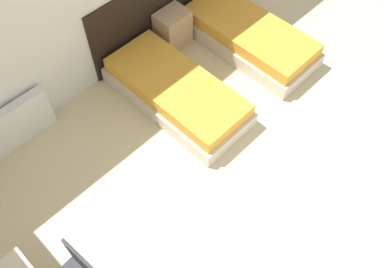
{
  "coord_description": "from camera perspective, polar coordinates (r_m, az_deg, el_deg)",
  "views": [
    {
      "loc": [
        -1.81,
        0.35,
        4.28
      ],
      "look_at": [
        0.0,
        2.14,
        0.55
      ],
      "focal_mm": 40.0,
      "sensor_mm": 36.0,
      "label": 1
    }
  ],
  "objects": [
    {
      "name": "bed_near_window",
      "position": [
        5.33,
        -2.09,
        5.56
      ],
      "size": [
        0.86,
        1.91,
        0.39
      ],
      "color": "beige",
      "rests_on": "ground_plane"
    },
    {
      "name": "headboard_panel",
      "position": [
        5.95,
        -4.09,
        16.48
      ],
      "size": [
        2.35,
        0.03,
        1.05
      ],
      "color": "black",
      "rests_on": "ground_plane"
    },
    {
      "name": "nightstand",
      "position": [
        6.0,
        -2.58,
        13.78
      ],
      "size": [
        0.43,
        0.34,
        0.55
      ],
      "color": "tan",
      "rests_on": "ground_plane"
    },
    {
      "name": "bed_near_door",
      "position": [
        6.06,
        7.61,
        12.7
      ],
      "size": [
        0.86,
        1.91,
        0.39
      ],
      "color": "beige",
      "rests_on": "ground_plane"
    },
    {
      "name": "radiator",
      "position": [
        5.3,
        -22.59,
        1.03
      ],
      "size": [
        0.93,
        0.12,
        0.57
      ],
      "color": "silver",
      "rests_on": "ground_plane"
    }
  ]
}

